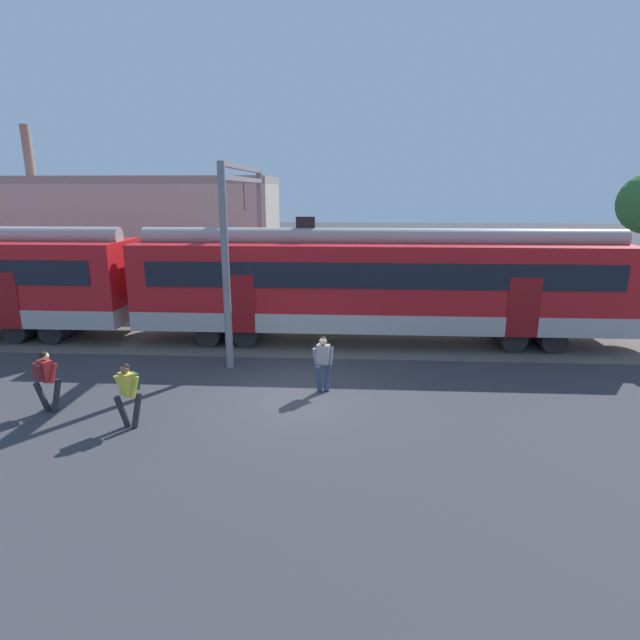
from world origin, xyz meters
The scene contains 7 objects.
ground_plane centered at (0.00, 0.00, 0.00)m, with size 160.00×160.00×0.00m, color #38383D.
track_bed centered at (-8.63, 5.48, 0.01)m, with size 80.00×4.40×0.01m, color #605951.
pedestrian_red centered at (-6.52, -1.42, 0.99)m, with size 0.67×0.55×1.67m.
pedestrian_yellow centered at (-4.00, -2.14, 0.99)m, with size 0.67×0.53×1.67m.
pedestrian_grey centered at (0.60, 0.37, 0.96)m, with size 0.60×0.61×1.67m.
catenary_gantry centered at (-2.58, 5.48, 4.31)m, with size 0.24×6.64×6.53m.
background_building centered at (-11.57, 15.12, 3.21)m, with size 17.14×5.00×9.20m.
Camera 1 is at (1.31, -13.11, 5.66)m, focal length 28.00 mm.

